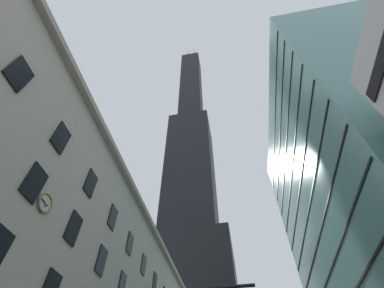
{
  "coord_description": "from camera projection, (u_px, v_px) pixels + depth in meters",
  "views": [
    {
      "loc": [
        0.42,
        -7.14,
        1.97
      ],
      "look_at": [
        -2.8,
        10.66,
        22.98
      ],
      "focal_mm": 24.79,
      "sensor_mm": 36.0,
      "label": 1
    }
  ],
  "objects": [
    {
      "name": "dark_skyscraper",
      "position": [
        191.0,
        201.0,
        98.64
      ],
      "size": [
        26.38,
        26.38,
        208.54
      ],
      "color": "black",
      "rests_on": "ground"
    },
    {
      "name": "glass_office_midrise",
      "position": [
        371.0,
        201.0,
        37.07
      ],
      "size": [
        17.44,
        38.45,
        49.73
      ],
      "color": "slate",
      "rests_on": "ground"
    }
  ]
}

